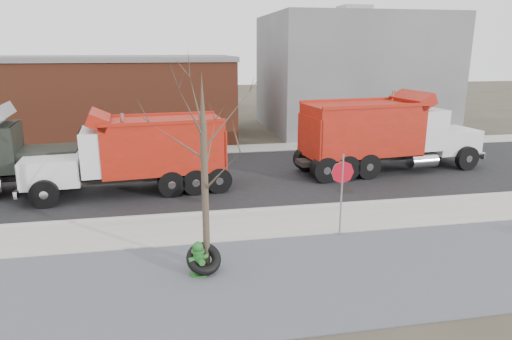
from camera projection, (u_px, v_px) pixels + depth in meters
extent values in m
plane|color=#383328|center=(296.00, 225.00, 15.27)|extent=(120.00, 120.00, 0.00)
cube|color=slate|center=(332.00, 274.00, 11.94)|extent=(60.00, 5.00, 0.03)
cube|color=#9E9B93|center=(294.00, 221.00, 15.50)|extent=(60.00, 2.50, 0.06)
cube|color=#9E9B93|center=(285.00, 208.00, 16.72)|extent=(60.00, 0.15, 0.11)
cube|color=black|center=(260.00, 175.00, 21.25)|extent=(60.00, 9.40, 0.02)
cube|color=#9E9B93|center=(241.00, 149.00, 26.65)|extent=(60.00, 2.00, 0.06)
cube|color=gray|center=(351.00, 73.00, 32.93)|extent=(12.00, 10.00, 8.00)
cube|color=brown|center=(73.00, 101.00, 28.96)|extent=(20.00, 8.00, 5.00)
cube|color=gray|center=(69.00, 58.00, 28.28)|extent=(20.20, 8.20, 0.30)
cylinder|color=#382D23|center=(205.00, 198.00, 11.71)|extent=(0.18, 0.18, 4.00)
cone|color=#382D23|center=(202.00, 96.00, 11.04)|extent=(0.14, 0.14, 1.20)
cylinder|color=#27662A|center=(199.00, 274.00, 11.90)|extent=(0.50, 0.50, 0.07)
cylinder|color=#27662A|center=(198.00, 262.00, 11.81)|extent=(0.26, 0.26, 0.68)
cylinder|color=#27662A|center=(198.00, 251.00, 11.73)|extent=(0.34, 0.34, 0.06)
sphere|color=#27662A|center=(198.00, 247.00, 11.70)|extent=(0.27, 0.27, 0.27)
cylinder|color=#27662A|center=(198.00, 243.00, 11.67)|extent=(0.06, 0.06, 0.07)
cylinder|color=#27662A|center=(191.00, 260.00, 11.69)|extent=(0.17, 0.16, 0.12)
cylinder|color=#27662A|center=(205.00, 257.00, 11.88)|extent=(0.17, 0.16, 0.12)
cylinder|color=#27662A|center=(201.00, 262.00, 11.63)|extent=(0.21, 0.19, 0.17)
torus|color=black|center=(204.00, 259.00, 11.91)|extent=(1.12, 1.07, 0.81)
cylinder|color=gray|center=(341.00, 196.00, 14.08)|extent=(0.06, 0.06, 2.63)
cylinder|color=#AE0C1D|center=(343.00, 172.00, 13.89)|extent=(0.72, 0.04, 0.71)
cube|color=black|center=(385.00, 156.00, 21.90)|extent=(9.00, 1.91, 0.23)
cube|color=silver|center=(449.00, 140.00, 22.78)|extent=(2.52, 2.29, 1.15)
cube|color=silver|center=(467.00, 139.00, 23.08)|extent=(0.26, 1.83, 1.05)
cube|color=silver|center=(418.00, 128.00, 22.05)|extent=(1.93, 2.58, 1.88)
cube|color=black|center=(432.00, 116.00, 22.12)|extent=(0.28, 2.09, 0.84)
cube|color=#B3160F|center=(362.00, 129.00, 21.15)|extent=(5.48, 3.08, 2.30)
cylinder|color=silver|center=(392.00, 116.00, 22.60)|extent=(0.16, 0.16, 2.51)
cylinder|color=black|center=(436.00, 149.00, 24.05)|extent=(1.18, 0.44, 1.15)
cylinder|color=black|center=(467.00, 158.00, 21.97)|extent=(1.18, 0.44, 1.15)
cylinder|color=black|center=(326.00, 157.00, 22.11)|extent=(1.18, 0.44, 1.15)
cylinder|color=black|center=(346.00, 167.00, 20.26)|extent=(1.18, 0.44, 1.15)
cube|color=black|center=(133.00, 178.00, 18.51)|extent=(7.83, 1.56, 0.21)
cube|color=silver|center=(52.00, 171.00, 17.57)|extent=(2.26, 2.05, 1.05)
cube|color=silver|center=(22.00, 173.00, 17.28)|extent=(0.22, 1.67, 0.95)
cube|color=silver|center=(102.00, 151.00, 17.91)|extent=(1.72, 2.33, 1.72)
cube|color=black|center=(81.00, 140.00, 17.58)|extent=(0.23, 1.90, 0.76)
cube|color=#B3160F|center=(162.00, 145.00, 18.51)|extent=(4.96, 2.72, 2.10)
cylinder|color=silver|center=(124.00, 143.00, 17.18)|extent=(0.15, 0.15, 2.29)
cylinder|color=black|center=(44.00, 194.00, 16.72)|extent=(1.07, 0.38, 1.05)
cylinder|color=black|center=(52.00, 179.00, 18.63)|extent=(1.07, 0.38, 1.05)
cylinder|color=black|center=(195.00, 181.00, 18.32)|extent=(1.07, 0.38, 1.05)
cylinder|color=black|center=(189.00, 170.00, 20.02)|extent=(1.07, 0.38, 1.05)
cube|color=black|center=(51.00, 161.00, 18.82)|extent=(2.40, 2.18, 1.10)
cube|color=silver|center=(78.00, 159.00, 19.12)|extent=(0.25, 1.75, 1.00)
cube|color=black|center=(16.00, 134.00, 18.19)|extent=(0.26, 2.00, 0.80)
cylinder|color=black|center=(60.00, 169.00, 20.05)|extent=(1.13, 0.42, 1.10)
cylinder|color=black|center=(54.00, 183.00, 18.04)|extent=(1.13, 0.42, 1.10)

